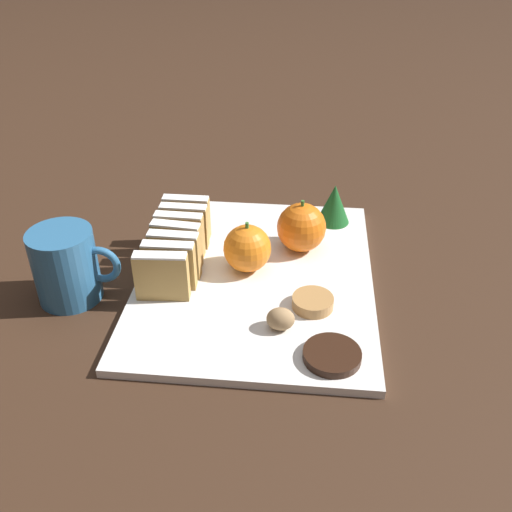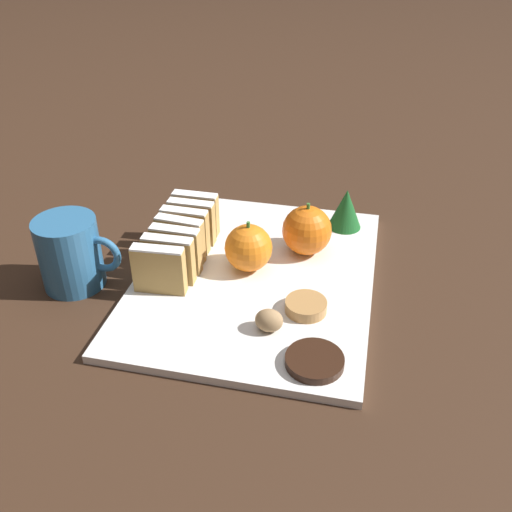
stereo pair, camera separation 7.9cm
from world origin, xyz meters
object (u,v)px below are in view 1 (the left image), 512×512
Objects in this scene: coffee_mug at (67,266)px; chocolate_cookie at (332,355)px; walnut at (281,319)px; orange_near at (301,227)px; orange_far at (247,248)px.

chocolate_cookie is at bearing -15.88° from coffee_mug.
coffee_mug reaches higher than walnut.
coffee_mug is (-0.29, 0.05, 0.02)m from walnut.
orange_far is (-0.07, -0.06, -0.00)m from orange_near.
chocolate_cookie is (0.06, -0.05, -0.01)m from walnut.
orange_near is at bearing 23.76° from coffee_mug.
chocolate_cookie is 0.58× the size of coffee_mug.
walnut is (0.06, -0.13, -0.02)m from orange_far.
orange_far reaches higher than chocolate_cookie.
walnut is 0.29m from coffee_mug.
coffee_mug reaches higher than orange_near.
walnut is 0.30× the size of coffee_mug.
walnut is at bearing -66.27° from orange_far.
coffee_mug reaches higher than chocolate_cookie.
coffee_mug is at bearing 169.85° from walnut.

